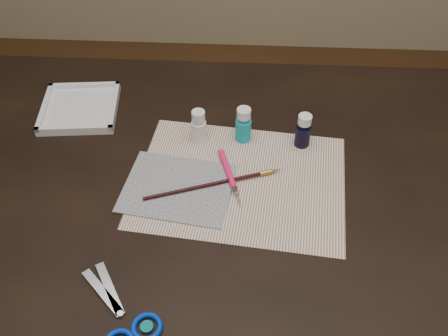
{
  "coord_description": "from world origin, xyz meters",
  "views": [
    {
      "loc": [
        0.04,
        -0.7,
        1.52
      ],
      "look_at": [
        0.0,
        0.0,
        0.8
      ],
      "focal_mm": 40.0,
      "sensor_mm": 36.0,
      "label": 1
    }
  ],
  "objects_px": {
    "canvas": "(178,188)",
    "palette_tray": "(80,108)",
    "paint_bottle_white": "(199,126)",
    "paint_bottle_navy": "(303,131)",
    "scissors": "(111,308)",
    "paper": "(240,181)",
    "paint_bottle_cyan": "(243,125)"
  },
  "relations": [
    {
      "from": "canvas",
      "to": "palette_tray",
      "type": "relative_size",
      "value": 1.24
    },
    {
      "from": "palette_tray",
      "to": "paint_bottle_white",
      "type": "bearing_deg",
      "value": -16.5
    },
    {
      "from": "paint_bottle_navy",
      "to": "scissors",
      "type": "height_order",
      "value": "paint_bottle_navy"
    },
    {
      "from": "paper",
      "to": "palette_tray",
      "type": "bearing_deg",
      "value": 151.84
    },
    {
      "from": "palette_tray",
      "to": "scissors",
      "type": "bearing_deg",
      "value": -70.27
    },
    {
      "from": "paper",
      "to": "scissors",
      "type": "xyz_separation_m",
      "value": [
        -0.21,
        -0.31,
        0.0
      ]
    },
    {
      "from": "canvas",
      "to": "paint_bottle_cyan",
      "type": "height_order",
      "value": "paint_bottle_cyan"
    },
    {
      "from": "scissors",
      "to": "palette_tray",
      "type": "relative_size",
      "value": 1.15
    },
    {
      "from": "paint_bottle_white",
      "to": "palette_tray",
      "type": "height_order",
      "value": "paint_bottle_white"
    },
    {
      "from": "paint_bottle_white",
      "to": "canvas",
      "type": "bearing_deg",
      "value": -101.71
    },
    {
      "from": "paint_bottle_white",
      "to": "palette_tray",
      "type": "xyz_separation_m",
      "value": [
        -0.3,
        0.09,
        -0.03
      ]
    },
    {
      "from": "paper",
      "to": "canvas",
      "type": "xyz_separation_m",
      "value": [
        -0.13,
        -0.03,
        0.0
      ]
    },
    {
      "from": "canvas",
      "to": "paint_bottle_cyan",
      "type": "bearing_deg",
      "value": 50.8
    },
    {
      "from": "paper",
      "to": "palette_tray",
      "type": "height_order",
      "value": "palette_tray"
    },
    {
      "from": "paint_bottle_white",
      "to": "scissors",
      "type": "xyz_separation_m",
      "value": [
        -0.11,
        -0.43,
        -0.04
      ]
    },
    {
      "from": "paint_bottle_cyan",
      "to": "paper",
      "type": "bearing_deg",
      "value": -90.82
    },
    {
      "from": "scissors",
      "to": "palette_tray",
      "type": "bearing_deg",
      "value": -25.2
    },
    {
      "from": "paper",
      "to": "paint_bottle_navy",
      "type": "bearing_deg",
      "value": 41.77
    },
    {
      "from": "paint_bottle_white",
      "to": "paint_bottle_navy",
      "type": "relative_size",
      "value": 0.99
    },
    {
      "from": "paper",
      "to": "paint_bottle_white",
      "type": "relative_size",
      "value": 5.27
    },
    {
      "from": "paint_bottle_cyan",
      "to": "scissors",
      "type": "height_order",
      "value": "paint_bottle_cyan"
    },
    {
      "from": "canvas",
      "to": "paint_bottle_cyan",
      "type": "relative_size",
      "value": 2.54
    },
    {
      "from": "canvas",
      "to": "paint_bottle_white",
      "type": "distance_m",
      "value": 0.16
    },
    {
      "from": "scissors",
      "to": "paint_bottle_white",
      "type": "bearing_deg",
      "value": -59.34
    },
    {
      "from": "paper",
      "to": "paint_bottle_cyan",
      "type": "xyz_separation_m",
      "value": [
        0.0,
        0.13,
        0.04
      ]
    },
    {
      "from": "paper",
      "to": "scissors",
      "type": "relative_size",
      "value": 2.12
    },
    {
      "from": "canvas",
      "to": "scissors",
      "type": "relative_size",
      "value": 1.08
    },
    {
      "from": "paint_bottle_white",
      "to": "paint_bottle_navy",
      "type": "bearing_deg",
      "value": -0.83
    },
    {
      "from": "paint_bottle_navy",
      "to": "paint_bottle_cyan",
      "type": "bearing_deg",
      "value": 175.08
    },
    {
      "from": "canvas",
      "to": "palette_tray",
      "type": "xyz_separation_m",
      "value": [
        -0.26,
        0.24,
        0.01
      ]
    },
    {
      "from": "paper",
      "to": "paint_bottle_navy",
      "type": "xyz_separation_m",
      "value": [
        0.13,
        0.12,
        0.04
      ]
    },
    {
      "from": "canvas",
      "to": "scissors",
      "type": "height_order",
      "value": "scissors"
    }
  ]
}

